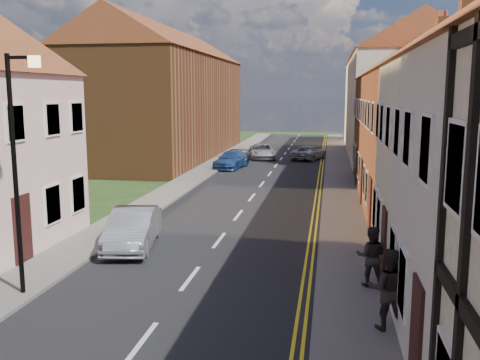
{
  "coord_description": "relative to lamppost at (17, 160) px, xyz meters",
  "views": [
    {
      "loc": [
        3.79,
        8.02,
        5.18
      ],
      "look_at": [
        0.41,
        28.05,
        1.87
      ],
      "focal_mm": 40.0,
      "sensor_mm": 36.0,
      "label": 1
    }
  ],
  "objects": [
    {
      "name": "road",
      "position": [
        3.81,
        10.0,
        -3.53
      ],
      "size": [
        7.0,
        90.0,
        0.02
      ],
      "primitive_type": "cube",
      "color": "black",
      "rests_on": "ground"
    },
    {
      "name": "pavement_left",
      "position": [
        -0.59,
        10.0,
        -3.48
      ],
      "size": [
        1.8,
        90.0,
        0.12
      ],
      "primitive_type": "cube",
      "color": "slate",
      "rests_on": "ground"
    },
    {
      "name": "pavement_right",
      "position": [
        8.21,
        10.0,
        -3.48
      ],
      "size": [
        1.8,
        90.0,
        0.12
      ],
      "primitive_type": "cube",
      "color": "slate",
      "rests_on": "ground"
    },
    {
      "name": "cottage_r_white_far",
      "position": [
        13.11,
        14.3,
        0.94
      ],
      "size": [
        8.3,
        5.2,
        9.0
      ],
      "color": "brown",
      "rests_on": "ground"
    },
    {
      "name": "cottage_r_cream_far",
      "position": [
        13.11,
        19.7,
        0.94
      ],
      "size": [
        8.3,
        6.0,
        9.0
      ],
      "color": "brown",
      "rests_on": "ground"
    },
    {
      "name": "block_right_far",
      "position": [
        13.11,
        35.0,
        1.76
      ],
      "size": [
        8.3,
        24.2,
        10.5
      ],
      "color": "#BCB89E",
      "rests_on": "ground"
    },
    {
      "name": "block_left_far",
      "position": [
        -5.49,
        30.0,
        1.76
      ],
      "size": [
        8.3,
        24.2,
        10.5
      ],
      "color": "brown",
      "rests_on": "ground"
    },
    {
      "name": "lamppost",
      "position": [
        0.0,
        0.0,
        0.0
      ],
      "size": [
        0.88,
        0.15,
        6.0
      ],
      "color": "black",
      "rests_on": "pavement_left"
    },
    {
      "name": "car_mid",
      "position": [
        1.11,
        4.7,
        -2.88
      ],
      "size": [
        2.08,
        4.2,
        1.32
      ],
      "primitive_type": "imported",
      "rotation": [
        0.0,
        0.0,
        0.18
      ],
      "color": "gray",
      "rests_on": "ground"
    },
    {
      "name": "car_far",
      "position": [
        0.88,
        24.24,
        -2.95
      ],
      "size": [
        2.22,
        4.27,
        1.18
      ],
      "primitive_type": "imported",
      "rotation": [
        0.0,
        0.0,
        -0.14
      ],
      "color": "navy",
      "rests_on": "ground"
    },
    {
      "name": "car_distant",
      "position": [
        2.31,
        30.0,
        -2.95
      ],
      "size": [
        2.76,
        4.52,
        1.17
      ],
      "primitive_type": "imported",
      "rotation": [
        0.0,
        0.0,
        0.2
      ],
      "color": "#B5B9BE",
      "rests_on": "ground"
    },
    {
      "name": "pedestrian_right",
      "position": [
        8.91,
        -0.66,
        -2.52
      ],
      "size": [
        0.89,
        0.7,
        1.8
      ],
      "primitive_type": "imported",
      "rotation": [
        0.0,
        0.0,
        3.12
      ],
      "color": "#292221",
      "rests_on": "pavement_right"
    },
    {
      "name": "car_distant_b",
      "position": [
        6.01,
        30.0,
        -2.98
      ],
      "size": [
        3.01,
        4.37,
        1.11
      ],
      "primitive_type": "imported",
      "rotation": [
        0.0,
        0.0,
        2.82
      ],
      "color": "#B0B4B8",
      "rests_on": "ground"
    },
    {
      "name": "pedestrian_right_b",
      "position": [
        8.75,
        1.98,
        -2.61
      ],
      "size": [
        0.83,
        0.67,
        1.62
      ],
      "primitive_type": "imported",
      "rotation": [
        0.0,
        0.0,
        3.06
      ],
      "color": "#2B2522",
      "rests_on": "pavement_right"
    }
  ]
}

